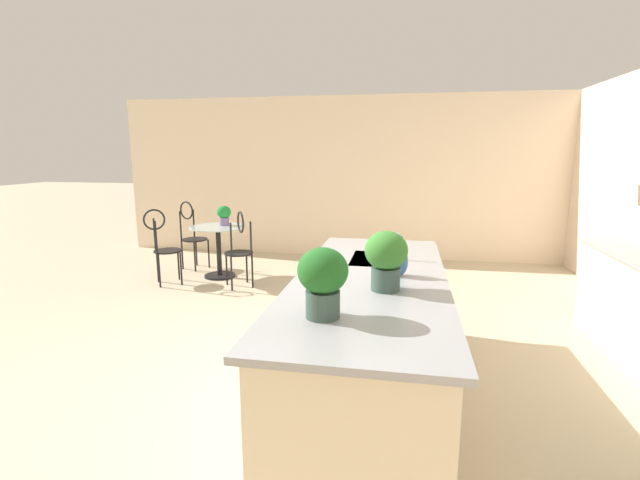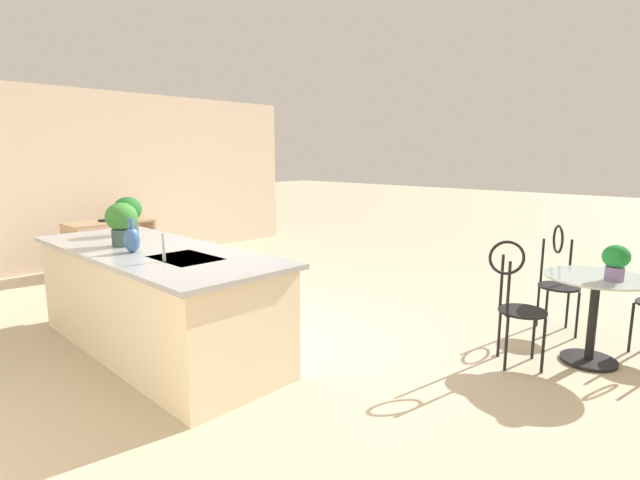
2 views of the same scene
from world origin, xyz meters
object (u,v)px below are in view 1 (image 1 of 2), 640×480
at_px(potted_plant_on_table, 224,214).
at_px(chair_near_window, 163,243).
at_px(bistro_table, 219,247).
at_px(potted_plant_counter_far, 323,278).
at_px(vase_on_counter, 399,261).
at_px(chair_by_island, 240,246).
at_px(potted_plant_counter_near, 386,257).
at_px(chair_toward_desk, 192,232).

bearing_deg(potted_plant_on_table, chair_near_window, -45.94).
relative_size(bistro_table, potted_plant_on_table, 2.82).
xyz_separation_m(potted_plant_counter_far, vase_on_counter, (-0.90, 0.39, -0.11)).
height_order(chair_by_island, vase_on_counter, vase_on_counter).
distance_m(chair_by_island, potted_plant_on_table, 0.80).
bearing_deg(chair_by_island, potted_plant_counter_near, 36.76).
distance_m(chair_near_window, potted_plant_counter_far, 4.29).
bearing_deg(potted_plant_counter_near, potted_plant_on_table, -143.12).
distance_m(bistro_table, chair_near_window, 0.77).
distance_m(chair_near_window, chair_toward_desk, 0.88).
bearing_deg(potted_plant_counter_far, vase_on_counter, 156.81).
relative_size(bistro_table, potted_plant_counter_far, 2.09).
bearing_deg(potted_plant_counter_near, vase_on_counter, 167.37).
bearing_deg(potted_plant_counter_far, chair_by_island, -152.26).
bearing_deg(potted_plant_on_table, chair_toward_desk, -111.95).
bearing_deg(chair_toward_desk, potted_plant_counter_near, 41.30).
height_order(bistro_table, chair_by_island, chair_by_island).
bearing_deg(bistro_table, chair_toward_desk, -123.12).
relative_size(chair_near_window, potted_plant_counter_far, 2.73).
height_order(chair_near_window, chair_by_island, same).
bearing_deg(chair_by_island, potted_plant_counter_far, 27.74).
bearing_deg(potted_plant_counter_near, potted_plant_counter_far, -29.18).
distance_m(chair_by_island, potted_plant_counter_near, 3.42).
relative_size(potted_plant_counter_far, vase_on_counter, 1.33).
height_order(chair_by_island, potted_plant_on_table, chair_by_island).
bearing_deg(bistro_table, chair_near_window, -50.66).
xyz_separation_m(chair_by_island, vase_on_counter, (2.35, 2.09, 0.46)).
bearing_deg(chair_toward_desk, chair_by_island, 52.43).
xyz_separation_m(chair_toward_desk, potted_plant_on_table, (0.26, 0.65, 0.33)).
xyz_separation_m(chair_by_island, potted_plant_on_table, (-0.58, -0.44, 0.33)).
bearing_deg(chair_by_island, chair_near_window, -88.21).
xyz_separation_m(chair_near_window, chair_toward_desk, (-0.88, -0.02, 0.00)).
distance_m(potted_plant_on_table, vase_on_counter, 3.88).
bearing_deg(vase_on_counter, potted_plant_counter_near, -12.63).
bearing_deg(potted_plant_on_table, potted_plant_counter_near, 36.88).
xyz_separation_m(chair_near_window, chair_by_island, (-0.03, 1.08, 0.00)).
relative_size(bistro_table, chair_near_window, 0.77).
distance_m(bistro_table, chair_by_island, 0.68).
distance_m(chair_near_window, potted_plant_on_table, 0.94).
relative_size(bistro_table, vase_on_counter, 2.78).
relative_size(chair_near_window, potted_plant_on_table, 3.67).
height_order(potted_plant_on_table, potted_plant_counter_far, potted_plant_counter_far).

